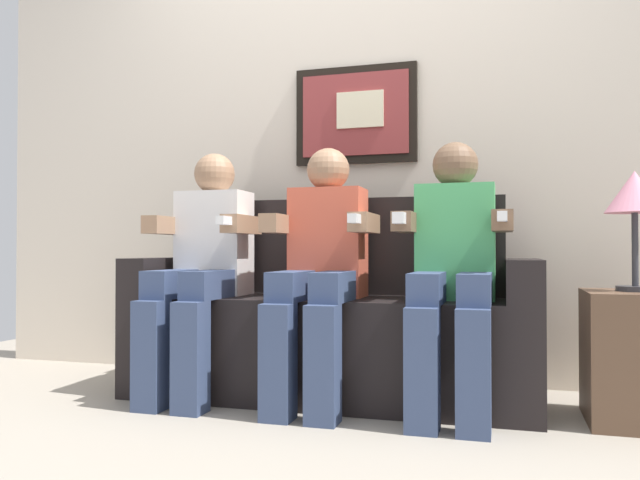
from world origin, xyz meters
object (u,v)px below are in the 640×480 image
Objects in this scene: person_in_middle at (321,262)px; table_lamp at (635,197)px; person_on_right at (453,263)px; couch at (331,327)px; person_on_left at (203,262)px.

person_in_middle reaches higher than table_lamp.
person_in_middle is 0.55m from person_on_right.
couch is 1.35m from table_lamp.
person_on_left is at bearing -163.28° from couch.
person_in_middle is 1.00× the size of person_on_right.
person_on_right is at bearing -0.02° from person_on_left.
couch is 3.90× the size of table_lamp.
couch is 1.62× the size of person_on_left.
person_on_right is at bearing -174.12° from table_lamp.
person_on_left is at bearing -177.78° from table_lamp.
person_on_right is 0.72m from table_lamp.
person_on_right is (0.55, -0.17, 0.29)m from couch.
couch is 0.65m from person_on_left.
person_on_left is 0.55m from person_in_middle.
person_on_left is 1.80m from table_lamp.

